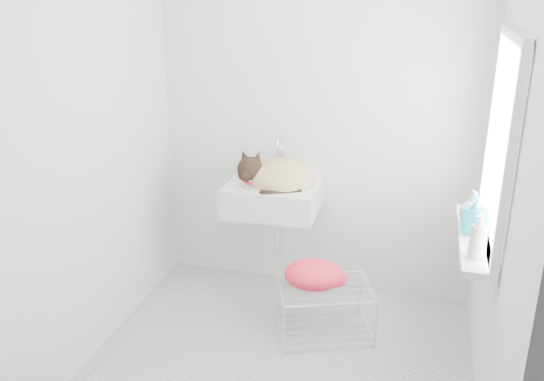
% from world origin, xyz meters
% --- Properties ---
extents(floor, '(2.20, 2.00, 0.02)m').
position_xyz_m(floor, '(0.00, 0.00, 0.00)').
color(floor, '#B3B3B3').
rests_on(floor, ground).
extents(back_wall, '(2.20, 0.02, 2.50)m').
position_xyz_m(back_wall, '(0.00, 1.00, 1.25)').
color(back_wall, white).
rests_on(back_wall, ground).
extents(right_wall, '(0.02, 2.00, 2.50)m').
position_xyz_m(right_wall, '(1.10, 0.00, 1.25)').
color(right_wall, white).
rests_on(right_wall, ground).
extents(left_wall, '(0.02, 2.00, 2.50)m').
position_xyz_m(left_wall, '(-1.10, 0.00, 1.25)').
color(left_wall, white).
rests_on(left_wall, ground).
extents(window_glass, '(0.01, 0.80, 1.00)m').
position_xyz_m(window_glass, '(1.09, 0.20, 1.35)').
color(window_glass, white).
rests_on(window_glass, right_wall).
extents(window_frame, '(0.04, 0.90, 1.10)m').
position_xyz_m(window_frame, '(1.07, 0.20, 1.35)').
color(window_frame, white).
rests_on(window_frame, right_wall).
extents(windowsill, '(0.16, 0.88, 0.04)m').
position_xyz_m(windowsill, '(1.01, 0.20, 0.83)').
color(windowsill, white).
rests_on(windowsill, right_wall).
extents(sink, '(0.60, 0.53, 0.24)m').
position_xyz_m(sink, '(-0.23, 0.74, 0.85)').
color(sink, white).
rests_on(sink, back_wall).
extents(faucet, '(0.22, 0.15, 0.22)m').
position_xyz_m(faucet, '(-0.23, 0.92, 0.99)').
color(faucet, silver).
rests_on(faucet, sink).
extents(cat, '(0.55, 0.49, 0.32)m').
position_xyz_m(cat, '(-0.22, 0.72, 0.89)').
color(cat, tan).
rests_on(cat, sink).
extents(wire_rack, '(0.66, 0.56, 0.33)m').
position_xyz_m(wire_rack, '(0.20, 0.35, 0.15)').
color(wire_rack, silver).
rests_on(wire_rack, floor).
extents(towel, '(0.41, 0.33, 0.15)m').
position_xyz_m(towel, '(0.12, 0.35, 0.36)').
color(towel, red).
rests_on(towel, wire_rack).
extents(bottle_a, '(0.11, 0.11, 0.20)m').
position_xyz_m(bottle_a, '(1.00, -0.08, 0.85)').
color(bottle_a, silver).
rests_on(bottle_a, windowsill).
extents(bottle_b, '(0.14, 0.14, 0.22)m').
position_xyz_m(bottle_b, '(1.00, 0.21, 0.85)').
color(bottle_b, teal).
rests_on(bottle_b, windowsill).
extents(bottle_c, '(0.18, 0.18, 0.19)m').
position_xyz_m(bottle_c, '(1.00, 0.35, 0.85)').
color(bottle_c, silver).
rests_on(bottle_c, windowsill).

